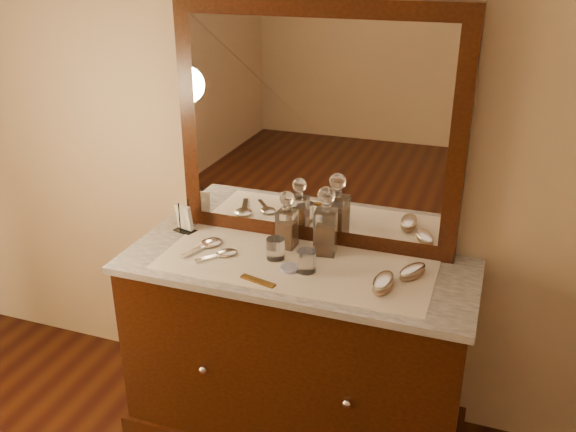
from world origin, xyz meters
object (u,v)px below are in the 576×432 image
Objects in this scene: decanter_left at (287,226)px; hand_mirror_inner at (223,254)px; dresser_cabinet at (296,353)px; napkin_rack at (184,219)px; brush_far at (413,272)px; decanter_right at (326,228)px; hand_mirror_outer at (208,244)px; pin_dish at (290,268)px; brush_near at (383,283)px; comb at (258,281)px; mirror_frame at (317,127)px.

decanter_left reaches higher than hand_mirror_inner.
napkin_rack is at bearing 168.04° from dresser_cabinet.
brush_far reaches higher than dresser_cabinet.
decanter_left is at bearing 0.40° from napkin_rack.
decanter_left reaches higher than brush_far.
decanter_right is 0.51m from hand_mirror_outer.
decanter_left is (-0.08, 0.19, 0.09)m from pin_dish.
decanter_left is 1.53× the size of brush_near.
hand_mirror_inner is (0.10, -0.06, -0.00)m from hand_mirror_outer.
dresser_cabinet is 0.50m from comb.
decanter_right is (0.09, -0.12, -0.38)m from mirror_frame.
mirror_frame reaches higher than hand_mirror_outer.
dresser_cabinet is 0.58m from decanter_right.
mirror_frame is at bearing 89.23° from pin_dish.
brush_far reaches higher than hand_mirror_inner.
comb is 0.27m from hand_mirror_inner.
comb is at bearing -122.05° from pin_dish.
decanter_left is 0.56m from brush_far.
dresser_cabinet is 5.55× the size of decanter_left.
pin_dish is 0.30× the size of decanter_left.
pin_dish is 0.60m from napkin_rack.
comb is 0.91× the size of brush_near.
hand_mirror_outer is (-0.40, 0.08, 0.00)m from pin_dish.
dresser_cabinet is at bearing -1.70° from hand_mirror_outer.
dresser_cabinet is 0.61m from hand_mirror_outer.
decanter_right is 0.36m from brush_near.
decanter_left is at bearing 37.40° from hand_mirror_inner.
dresser_cabinet is at bearing 8.25° from hand_mirror_inner.
pin_dish is 0.25× the size of decanter_right.
mirror_frame reaches higher than dresser_cabinet.
hand_mirror_outer is (-0.32, -0.11, -0.09)m from decanter_left.
dresser_cabinet is at bearing -11.96° from napkin_rack.
hand_mirror_inner is (-0.67, 0.04, -0.01)m from brush_near.
decanter_right is 0.44m from hand_mirror_inner.
hand_mirror_inner reaches higher than comb.
pin_dish is 0.43× the size of hand_mirror_inner.
mirror_frame is 0.58m from pin_dish.
decanter_left reaches higher than comb.
napkin_rack reaches higher than comb.
comb is (-0.08, -0.13, -0.00)m from pin_dish.
pin_dish is 0.50× the size of comb.
decanter_left is (0.49, 0.00, 0.04)m from napkin_rack.
pin_dish is at bearing 177.42° from brush_near.
brush_far is 0.77m from hand_mirror_inner.
napkin_rack is at bearing -179.60° from decanter_left.
dresser_cabinet is at bearing -90.00° from mirror_frame.
napkin_rack is 0.65× the size of hand_mirror_outer.
hand_mirror_outer is (-0.77, 0.10, -0.01)m from brush_near.
pin_dish is 0.45× the size of brush_near.
mirror_frame is 0.73m from napkin_rack.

